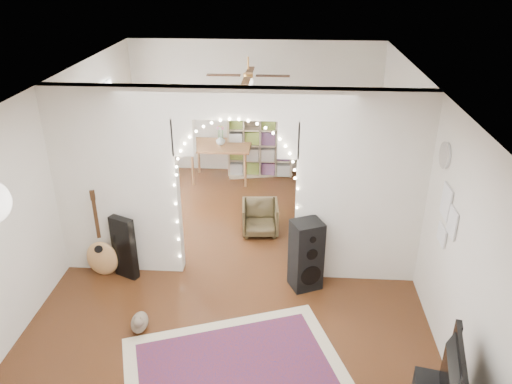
# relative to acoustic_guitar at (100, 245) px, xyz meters

# --- Properties ---
(floor) EXTENTS (7.50, 7.50, 0.00)m
(floor) POSITION_rel_acoustic_guitar_xyz_m (1.91, 0.25, -0.50)
(floor) COLOR black
(floor) RESTS_ON ground
(ceiling) EXTENTS (5.00, 7.50, 0.02)m
(ceiling) POSITION_rel_acoustic_guitar_xyz_m (1.91, 0.25, 2.20)
(ceiling) COLOR white
(ceiling) RESTS_ON wall_back
(wall_back) EXTENTS (5.00, 0.02, 2.70)m
(wall_back) POSITION_rel_acoustic_guitar_xyz_m (1.91, 4.00, 0.85)
(wall_back) COLOR silver
(wall_back) RESTS_ON floor
(wall_left) EXTENTS (0.02, 7.50, 2.70)m
(wall_left) POSITION_rel_acoustic_guitar_xyz_m (-0.59, 0.25, 0.85)
(wall_left) COLOR silver
(wall_left) RESTS_ON floor
(wall_right) EXTENTS (0.02, 7.50, 2.70)m
(wall_right) POSITION_rel_acoustic_guitar_xyz_m (4.41, 0.25, 0.85)
(wall_right) COLOR silver
(wall_right) RESTS_ON floor
(divider_wall) EXTENTS (5.00, 0.20, 2.70)m
(divider_wall) POSITION_rel_acoustic_guitar_xyz_m (1.91, 0.25, 0.93)
(divider_wall) COLOR silver
(divider_wall) RESTS_ON floor
(fairy_lights) EXTENTS (1.64, 0.04, 1.60)m
(fairy_lights) POSITION_rel_acoustic_guitar_xyz_m (1.91, 0.12, 1.05)
(fairy_lights) COLOR #FFEABF
(fairy_lights) RESTS_ON divider_wall
(window) EXTENTS (0.04, 1.20, 1.40)m
(window) POSITION_rel_acoustic_guitar_xyz_m (-0.56, 2.05, 1.00)
(window) COLOR white
(window) RESTS_ON wall_left
(wall_clock) EXTENTS (0.03, 0.31, 0.31)m
(wall_clock) POSITION_rel_acoustic_guitar_xyz_m (4.39, -0.35, 1.60)
(wall_clock) COLOR white
(wall_clock) RESTS_ON wall_right
(picture_frames) EXTENTS (0.02, 0.50, 0.70)m
(picture_frames) POSITION_rel_acoustic_guitar_xyz_m (4.39, -0.75, 1.00)
(picture_frames) COLOR white
(picture_frames) RESTS_ON wall_right
(ceiling_fan) EXTENTS (1.10, 1.10, 0.30)m
(ceiling_fan) POSITION_rel_acoustic_guitar_xyz_m (1.91, 2.25, 1.90)
(ceiling_fan) COLOR #C48941
(ceiling_fan) RESTS_ON ceiling
(area_rug) EXTENTS (2.85, 2.49, 0.02)m
(area_rug) POSITION_rel_acoustic_guitar_xyz_m (2.09, -1.75, -0.49)
(area_rug) COLOR maroon
(area_rug) RESTS_ON floor
(guitar_case) EXTENTS (0.37, 0.26, 0.94)m
(guitar_case) POSITION_rel_acoustic_guitar_xyz_m (0.34, 0.00, -0.03)
(guitar_case) COLOR black
(guitar_case) RESTS_ON floor
(acoustic_guitar) EXTENTS (0.48, 0.33, 1.14)m
(acoustic_guitar) POSITION_rel_acoustic_guitar_xyz_m (0.00, 0.00, 0.00)
(acoustic_guitar) COLOR tan
(acoustic_guitar) RESTS_ON floor
(tabby_cat) EXTENTS (0.28, 0.48, 0.31)m
(tabby_cat) POSITION_rel_acoustic_guitar_xyz_m (0.84, -1.13, -0.37)
(tabby_cat) COLOR brown
(tabby_cat) RESTS_ON floor
(floor_speaker) EXTENTS (0.49, 0.47, 1.01)m
(floor_speaker) POSITION_rel_acoustic_guitar_xyz_m (2.87, -0.07, 0.00)
(floor_speaker) COLOR black
(floor_speaker) RESTS_ON floor
(bookcase) EXTENTS (1.35, 0.60, 1.35)m
(bookcase) POSITION_rel_acoustic_guitar_xyz_m (2.02, 3.75, 0.18)
(bookcase) COLOR #C1A98C
(bookcase) RESTS_ON floor
(dining_table) EXTENTS (1.21, 0.81, 0.76)m
(dining_table) POSITION_rel_acoustic_guitar_xyz_m (1.25, 3.45, 0.19)
(dining_table) COLOR brown
(dining_table) RESTS_ON floor
(flower_vase) EXTENTS (0.19, 0.19, 0.19)m
(flower_vase) POSITION_rel_acoustic_guitar_xyz_m (1.25, 3.45, 0.35)
(flower_vase) COLOR white
(flower_vase) RESTS_ON dining_table
(dining_chair_left) EXTENTS (0.62, 0.64, 0.54)m
(dining_chair_left) POSITION_rel_acoustic_guitar_xyz_m (2.16, 1.36, -0.23)
(dining_chair_left) COLOR #473C23
(dining_chair_left) RESTS_ON floor
(dining_chair_right) EXTENTS (0.72, 0.73, 0.56)m
(dining_chair_right) POSITION_rel_acoustic_guitar_xyz_m (3.12, 0.60, -0.22)
(dining_chair_right) COLOR #473C23
(dining_chair_right) RESTS_ON floor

